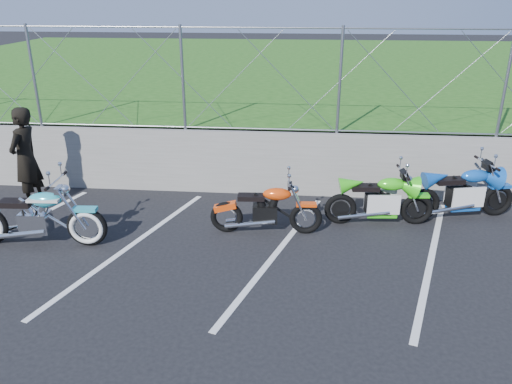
# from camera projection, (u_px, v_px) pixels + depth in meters

# --- Properties ---
(ground) EXTENTS (90.00, 90.00, 0.00)m
(ground) POSITION_uv_depth(u_px,v_px,m) (274.00, 285.00, 7.06)
(ground) COLOR black
(ground) RESTS_ON ground
(retaining_wall) EXTENTS (30.00, 0.22, 1.30)m
(retaining_wall) POSITION_uv_depth(u_px,v_px,m) (285.00, 163.00, 10.05)
(retaining_wall) COLOR slate
(retaining_wall) RESTS_ON ground
(grass_field) EXTENTS (30.00, 20.00, 1.30)m
(grass_field) POSITION_uv_depth(u_px,v_px,m) (295.00, 81.00, 19.28)
(grass_field) COLOR #235416
(grass_field) RESTS_ON ground
(chain_link_fence) EXTENTS (28.00, 0.03, 2.00)m
(chain_link_fence) POSITION_uv_depth(u_px,v_px,m) (287.00, 80.00, 9.43)
(chain_link_fence) COLOR gray
(chain_link_fence) RESTS_ON retaining_wall
(parking_lines) EXTENTS (18.29, 4.31, 0.01)m
(parking_lines) POSITION_uv_depth(u_px,v_px,m) (354.00, 255.00, 7.88)
(parking_lines) COLOR silver
(parking_lines) RESTS_ON ground
(cruiser_turquoise) EXTENTS (2.30, 0.73, 1.14)m
(cruiser_turquoise) POSITION_uv_depth(u_px,v_px,m) (38.00, 219.00, 8.04)
(cruiser_turquoise) COLOR black
(cruiser_turquoise) RESTS_ON ground
(naked_orange) EXTENTS (1.91, 0.65, 0.95)m
(naked_orange) POSITION_uv_depth(u_px,v_px,m) (268.00, 211.00, 8.46)
(naked_orange) COLOR black
(naked_orange) RESTS_ON ground
(sportbike_green) EXTENTS (1.92, 0.68, 0.99)m
(sportbike_green) POSITION_uv_depth(u_px,v_px,m) (381.00, 202.00, 8.78)
(sportbike_green) COLOR black
(sportbike_green) RESTS_ON ground
(sportbike_blue) EXTENTS (2.00, 0.71, 1.05)m
(sportbike_blue) POSITION_uv_depth(u_px,v_px,m) (463.00, 194.00, 9.02)
(sportbike_blue) COLOR black
(sportbike_blue) RESTS_ON ground
(person_standing) EXTENTS (0.52, 0.74, 1.93)m
(person_standing) POSITION_uv_depth(u_px,v_px,m) (26.00, 158.00, 9.33)
(person_standing) COLOR black
(person_standing) RESTS_ON ground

